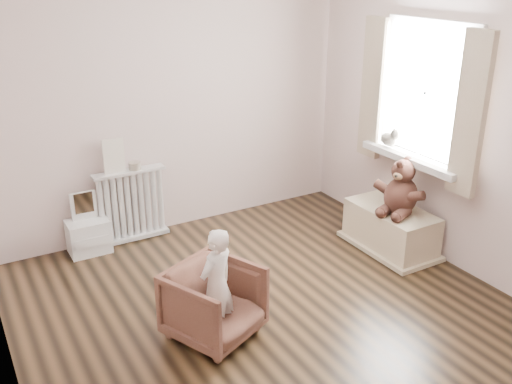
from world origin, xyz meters
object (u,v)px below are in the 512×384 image
child (217,285)px  toy_bench (391,228)px  radiator (131,203)px  plush_cat (390,136)px  armchair (214,303)px  teddy_bear (402,185)px  toy_vanity (87,225)px

child → toy_bench: size_ratio=0.99×
radiator → plush_cat: 2.49m
child → armchair: bearing=-114.1°
radiator → teddy_bear: size_ratio=1.40×
radiator → teddy_bear: bearing=-35.7°
child → teddy_bear: size_ratio=1.65×
toy_vanity → plush_cat: (2.59, -1.05, 0.72)m
toy_vanity → toy_bench: 2.79m
child → teddy_bear: teddy_bear is taller
child → teddy_bear: (2.00, 0.35, 0.23)m
radiator → child: (0.01, -1.79, 0.05)m
armchair → plush_cat: 2.36m
child → plush_cat: size_ratio=3.76×
child → toy_bench: (2.00, 0.45, -0.24)m
toy_bench → radiator: bearing=146.2°
child → plush_cat: (2.14, 0.72, 0.56)m
radiator → toy_bench: radiator is taller
radiator → toy_vanity: radiator is taller
toy_bench → armchair: bearing=-168.8°
radiator → armchair: radiator is taller
radiator → teddy_bear: (2.01, -1.44, 0.28)m
teddy_bear → plush_cat: 0.51m
armchair → toy_bench: bearing=-12.9°
plush_cat → toy_vanity: bearing=165.3°
toy_bench → teddy_bear: (-0.01, -0.09, 0.47)m
radiator → toy_bench: 2.43m
armchair → teddy_bear: size_ratio=1.15×
toy_vanity → armchair: bearing=-75.4°
radiator → toy_vanity: 0.45m
radiator → toy_bench: bearing=-33.8°
armchair → child: bearing=-114.1°
toy_bench → teddy_bear: bearing=-94.2°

